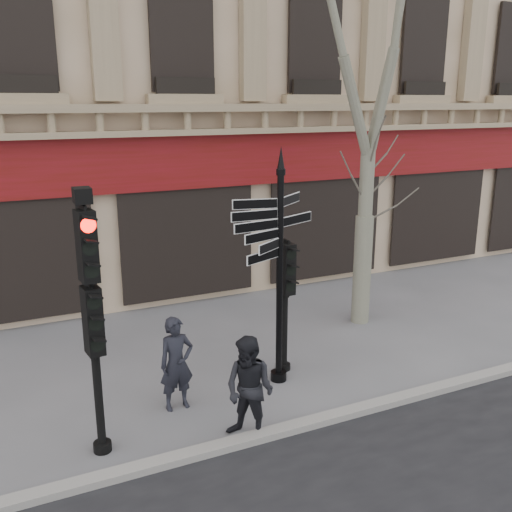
# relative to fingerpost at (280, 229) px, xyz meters

# --- Properties ---
(ground) EXTENTS (80.00, 80.00, 0.00)m
(ground) POSITION_rel_fingerpost_xyz_m (-0.14, -0.21, -2.88)
(ground) COLOR #58585D
(ground) RESTS_ON ground
(kerb) EXTENTS (80.00, 0.25, 0.12)m
(kerb) POSITION_rel_fingerpost_xyz_m (-0.14, -1.61, -2.82)
(kerb) COLOR gray
(kerb) RESTS_ON ground
(fingerpost) EXTENTS (2.14, 2.14, 4.29)m
(fingerpost) POSITION_rel_fingerpost_xyz_m (0.00, 0.00, 0.00)
(fingerpost) COLOR black
(fingerpost) RESTS_ON ground
(traffic_signal_main) EXTENTS (0.47, 0.36, 3.92)m
(traffic_signal_main) POSITION_rel_fingerpost_xyz_m (-3.38, -0.87, -0.40)
(traffic_signal_main) COLOR black
(traffic_signal_main) RESTS_ON ground
(traffic_signal_secondary) EXTENTS (0.44, 0.32, 2.52)m
(traffic_signal_secondary) POSITION_rel_fingerpost_xyz_m (0.29, 0.33, -1.12)
(traffic_signal_secondary) COLOR black
(traffic_signal_secondary) RESTS_ON ground
(plane_tree) EXTENTS (3.66, 3.66, 9.72)m
(plane_tree) POSITION_rel_fingerpost_xyz_m (3.07, 1.79, 3.94)
(plane_tree) COLOR gray
(plane_tree) RESTS_ON ground
(pedestrian_a) EXTENTS (0.61, 0.42, 1.61)m
(pedestrian_a) POSITION_rel_fingerpost_xyz_m (-1.99, -0.15, -2.07)
(pedestrian_a) COLOR black
(pedestrian_a) RESTS_ON ground
(pedestrian_b) EXTENTS (0.98, 1.02, 1.66)m
(pedestrian_b) POSITION_rel_fingerpost_xyz_m (-1.27, -1.51, -2.05)
(pedestrian_b) COLOR black
(pedestrian_b) RESTS_ON ground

